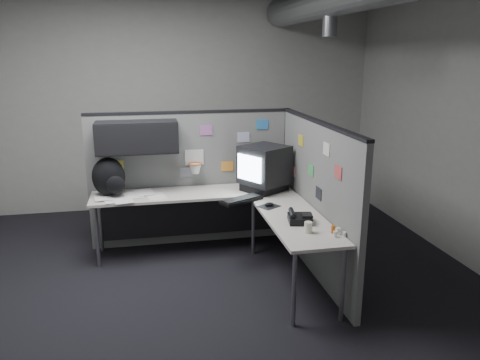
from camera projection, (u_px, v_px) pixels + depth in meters
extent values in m
cube|color=black|center=(215.00, 289.00, 4.67)|extent=(5.60, 5.60, 0.01)
cube|color=#9E9E99|center=(186.00, 101.00, 6.91)|extent=(5.60, 0.01, 3.20)
cube|color=#9E9E99|center=(331.00, 256.00, 1.60)|extent=(5.60, 0.01, 3.20)
cylinder|color=slate|center=(330.00, 22.00, 5.02)|extent=(0.16, 0.16, 0.30)
cube|color=slate|center=(192.00, 179.00, 5.67)|extent=(2.43, 0.06, 1.60)
cube|color=black|center=(190.00, 112.00, 5.46)|extent=(2.43, 0.07, 0.03)
cube|color=black|center=(285.00, 174.00, 5.90)|extent=(0.07, 0.07, 1.60)
cube|color=black|center=(137.00, 137.00, 5.22)|extent=(0.90, 0.35, 0.35)
cube|color=black|center=(137.00, 140.00, 5.05)|extent=(0.90, 0.02, 0.33)
cube|color=silver|center=(194.00, 157.00, 5.57)|extent=(0.22, 0.02, 0.18)
torus|color=#D85914|center=(195.00, 164.00, 5.50)|extent=(0.16, 0.16, 0.01)
cone|color=white|center=(195.00, 169.00, 5.52)|extent=(0.14, 0.14, 0.11)
cube|color=#E5D84C|center=(117.00, 165.00, 5.42)|extent=(0.15, 0.01, 0.12)
cube|color=#B266B2|center=(206.00, 130.00, 5.52)|extent=(0.15, 0.01, 0.12)
cube|color=orange|center=(227.00, 166.00, 5.68)|extent=(0.15, 0.01, 0.12)
cube|color=silver|center=(243.00, 137.00, 5.63)|extent=(0.15, 0.01, 0.12)
cube|color=#337FCC|center=(262.00, 124.00, 5.64)|extent=(0.15, 0.01, 0.12)
cube|color=gray|center=(186.00, 172.00, 5.60)|extent=(0.15, 0.01, 0.12)
cube|color=slate|center=(316.00, 200.00, 4.87)|extent=(0.06, 2.23, 1.60)
cube|color=black|center=(319.00, 122.00, 4.66)|extent=(0.07, 2.23, 0.03)
cube|color=gold|center=(301.00, 141.00, 5.14)|extent=(0.01, 0.15, 0.12)
cube|color=#4CB266|center=(311.00, 170.00, 4.87)|extent=(0.01, 0.15, 0.12)
cube|color=silver|center=(326.00, 149.00, 4.41)|extent=(0.01, 0.15, 0.12)
cube|color=#D87F7F|center=(293.00, 170.00, 5.48)|extent=(0.01, 0.15, 0.12)
cube|color=#CC4C4C|center=(338.00, 172.00, 4.17)|extent=(0.01, 0.15, 0.12)
cube|color=#26262D|center=(319.00, 193.00, 4.68)|extent=(0.01, 0.15, 0.12)
cube|color=beige|center=(193.00, 193.00, 5.39)|extent=(2.30, 0.56, 0.03)
cube|color=beige|center=(295.00, 219.00, 4.56)|extent=(0.56, 1.55, 0.03)
cube|color=black|center=(192.00, 213.00, 5.68)|extent=(2.18, 0.02, 0.55)
cylinder|color=gray|center=(97.00, 237.00, 5.07)|extent=(0.04, 0.04, 0.70)
cylinder|color=gray|center=(100.00, 223.00, 5.49)|extent=(0.04, 0.04, 0.70)
cylinder|color=gray|center=(253.00, 226.00, 5.40)|extent=(0.04, 0.04, 0.70)
cylinder|color=gray|center=(294.00, 289.00, 3.95)|extent=(0.04, 0.04, 0.70)
cylinder|color=gray|center=(343.00, 284.00, 4.03)|extent=(0.04, 0.04, 0.70)
cube|color=black|center=(264.00, 187.00, 5.45)|extent=(0.58, 0.56, 0.09)
cube|color=black|center=(264.00, 165.00, 5.38)|extent=(0.64, 0.64, 0.44)
cube|color=white|center=(249.00, 168.00, 5.21)|extent=(0.20, 0.31, 0.29)
cube|color=black|center=(241.00, 200.00, 5.04)|extent=(0.50, 0.37, 0.03)
cube|color=black|center=(241.00, 198.00, 5.03)|extent=(0.46, 0.33, 0.01)
cube|color=black|center=(269.00, 206.00, 4.88)|extent=(0.26, 0.25, 0.01)
ellipsoid|color=black|center=(269.00, 204.00, 4.87)|extent=(0.11, 0.08, 0.04)
cube|color=black|center=(300.00, 219.00, 4.42)|extent=(0.25, 0.27, 0.06)
cylinder|color=black|center=(292.00, 213.00, 4.41)|extent=(0.09, 0.22, 0.05)
cube|color=black|center=(307.00, 215.00, 4.40)|extent=(0.12, 0.14, 0.02)
cylinder|color=silver|center=(338.00, 231.00, 4.12)|extent=(0.04, 0.04, 0.06)
cylinder|color=silver|center=(335.00, 234.00, 4.06)|extent=(0.04, 0.04, 0.05)
cylinder|color=silver|center=(344.00, 234.00, 4.07)|extent=(0.04, 0.04, 0.04)
cylinder|color=#D85914|center=(333.00, 229.00, 4.15)|extent=(0.04, 0.04, 0.07)
cylinder|color=beige|center=(308.00, 227.00, 4.15)|extent=(0.08, 0.08, 0.10)
cube|color=white|center=(156.00, 196.00, 5.22)|extent=(0.24, 0.31, 0.00)
cube|color=white|center=(133.00, 195.00, 5.26)|extent=(0.25, 0.31, 0.00)
cube|color=white|center=(113.00, 200.00, 5.09)|extent=(0.25, 0.31, 0.00)
cube|color=white|center=(145.00, 192.00, 5.35)|extent=(0.24, 0.31, 0.00)
cube|color=white|center=(123.00, 200.00, 5.06)|extent=(0.25, 0.31, 0.00)
cube|color=white|center=(103.00, 197.00, 5.15)|extent=(0.24, 0.31, 0.00)
ellipsoid|color=black|center=(109.00, 177.00, 5.19)|extent=(0.41, 0.33, 0.44)
ellipsoid|color=black|center=(116.00, 185.00, 5.10)|extent=(0.22, 0.15, 0.20)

